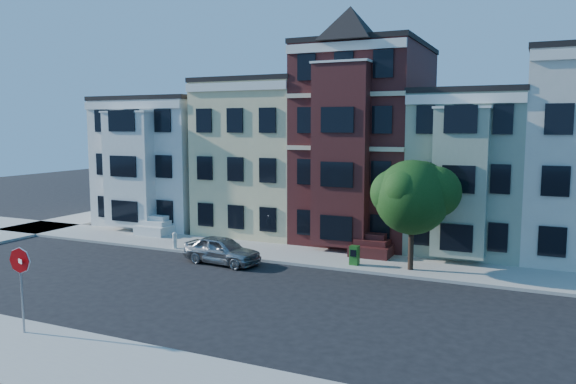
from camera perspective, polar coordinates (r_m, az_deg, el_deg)
The scene contains 12 objects.
ground at distance 23.86m, azimuth -2.58°, elevation -11.03°, with size 120.00×120.00×0.00m, color black.
far_sidewalk at distance 30.90m, azimuth 4.27°, elevation -6.75°, with size 60.00×4.00×0.15m, color #9E9B93.
near_sidewalk at distance 17.58m, azimuth -15.20°, elevation -17.70°, with size 60.00×4.00×0.15m, color #9E9B93.
house_white at distance 43.09m, azimuth -11.57°, elevation 2.93°, with size 8.00×9.00×9.00m, color silver.
house_yellow at distance 38.88m, azimuth -2.01°, elevation 3.39°, with size 7.00×9.00×10.00m, color beige.
house_brown at distance 36.24m, azimuth 7.95°, elevation 4.67°, with size 7.00×9.00×12.00m, color #411616.
house_green at distance 35.02m, azimuth 18.16°, elevation 1.87°, with size 6.00×9.00×9.00m, color gray.
street_tree at distance 28.24m, azimuth 12.49°, elevation -1.03°, with size 5.82×5.82×6.77m, color #21481A, non-canonical shape.
parked_car at distance 30.04m, azimuth -6.72°, elevation -5.88°, with size 1.73×4.31×1.47m, color gray.
newspaper_box at distance 29.26m, azimuth 6.77°, elevation -6.40°, with size 0.45×0.40×0.99m, color #205E1D.
fire_hydrant at distance 33.54m, azimuth -11.43°, elevation -4.99°, with size 0.27×0.27×0.76m, color silver.
stop_sign at distance 21.59m, azimuth -25.45°, elevation -8.50°, with size 0.93×0.13×3.40m, color #C00408, non-canonical shape.
Camera 1 is at (10.43, -20.18, 7.29)m, focal length 35.00 mm.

